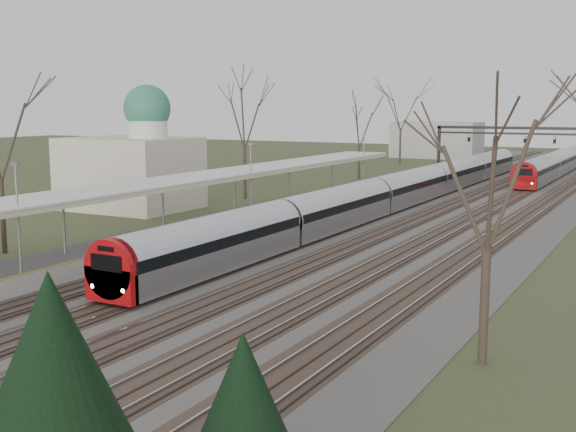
{
  "coord_description": "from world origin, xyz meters",
  "views": [
    {
      "loc": [
        18.39,
        -8.29,
        8.53
      ],
      "look_at": [
        -2.28,
        29.42,
        2.0
      ],
      "focal_mm": 45.0,
      "sensor_mm": 36.0,
      "label": 1
    }
  ],
  "objects": [
    {
      "name": "train_near",
      "position": [
        -2.5,
        51.38,
        1.48
      ],
      "size": [
        2.62,
        75.21,
        3.05
      ],
      "color": "#9D9FA6",
      "rests_on": "ground"
    },
    {
      "name": "tree_west_far",
      "position": [
        -17.0,
        48.0,
        8.02
      ],
      "size": [
        5.5,
        5.5,
        11.33
      ],
      "color": "#2D231C",
      "rests_on": "ground"
    },
    {
      "name": "train_far",
      "position": [
        4.5,
        88.61,
        1.48
      ],
      "size": [
        2.62,
        45.21,
        3.05
      ],
      "color": "#9D9FA6",
      "rests_on": "ground"
    },
    {
      "name": "canopy",
      "position": [
        -9.05,
        32.99,
        3.93
      ],
      "size": [
        4.1,
        50.0,
        3.11
      ],
      "color": "slate",
      "rests_on": "platform"
    },
    {
      "name": "platform",
      "position": [
        -9.05,
        37.5,
        0.5
      ],
      "size": [
        3.5,
        69.0,
        1.0
      ],
      "primitive_type": "cube",
      "color": "#9E9B93",
      "rests_on": "ground"
    },
    {
      "name": "track_bed",
      "position": [
        0.26,
        55.0,
        0.06
      ],
      "size": [
        24.0,
        160.0,
        0.22
      ],
      "color": "#474442",
      "rests_on": "ground"
    },
    {
      "name": "signal_gantry",
      "position": [
        0.29,
        84.99,
        4.91
      ],
      "size": [
        21.0,
        0.59,
        6.08
      ],
      "color": "black",
      "rests_on": "ground"
    },
    {
      "name": "tree_east_near",
      "position": [
        13.0,
        15.0,
        6.55
      ],
      "size": [
        4.5,
        4.5,
        9.27
      ],
      "color": "#2D231C",
      "rests_on": "ground"
    },
    {
      "name": "dome_building",
      "position": [
        -21.71,
        38.0,
        3.72
      ],
      "size": [
        10.0,
        8.0,
        10.3
      ],
      "color": "beige",
      "rests_on": "ground"
    }
  ]
}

